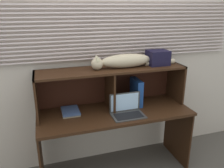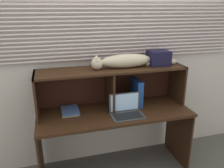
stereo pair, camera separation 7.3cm
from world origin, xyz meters
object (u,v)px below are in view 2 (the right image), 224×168
cat (125,61)px  storage_box (158,58)px  laptop (126,111)px  binder_upright (137,92)px  book_stack (70,111)px

cat → storage_box: (0.39, -0.00, 0.01)m
laptop → binder_upright: bearing=48.4°
binder_upright → storage_box: (0.24, 0.00, 0.37)m
cat → book_stack: cat is taller
laptop → binder_upright: (0.19, 0.21, 0.10)m
binder_upright → storage_box: bearing=0.0°
cat → laptop: (-0.04, -0.21, -0.46)m
binder_upright → book_stack: 0.75m
cat → laptop: cat is taller
laptop → cat: bearing=78.6°
cat → book_stack: 0.77m
cat → laptop: 0.51m
binder_upright → book_stack: size_ratio=1.14×
laptop → storage_box: storage_box is taller
binder_upright → book_stack: binder_upright is taller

